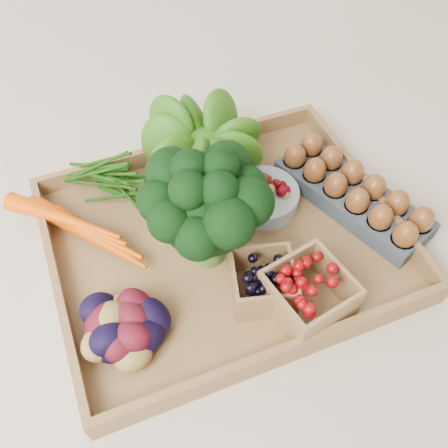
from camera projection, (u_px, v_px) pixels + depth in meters
name	position (u px, v px, depth m)	size (l,w,h in m)	color
ground	(224.00, 246.00, 0.84)	(4.00, 4.00, 0.00)	beige
tray	(224.00, 243.00, 0.83)	(0.55, 0.45, 0.01)	olive
carrots	(77.00, 226.00, 0.81)	(0.22, 0.15, 0.05)	#F24E00
lettuce	(205.00, 141.00, 0.87)	(0.15, 0.15, 0.15)	#26590D
broccoli	(207.00, 226.00, 0.75)	(0.19, 0.19, 0.15)	black
cherry_bowl	(263.00, 197.00, 0.86)	(0.12, 0.12, 0.03)	#8C9EA5
egg_carton	(351.00, 198.00, 0.86)	(0.10, 0.28, 0.03)	#3D454E
potatoes	(120.00, 327.00, 0.68)	(0.14, 0.14, 0.08)	#420A13
punnet_blackberry	(263.00, 282.00, 0.74)	(0.09, 0.09, 0.06)	black
punnet_raspberry	(308.00, 294.00, 0.72)	(0.11, 0.11, 0.07)	#700507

